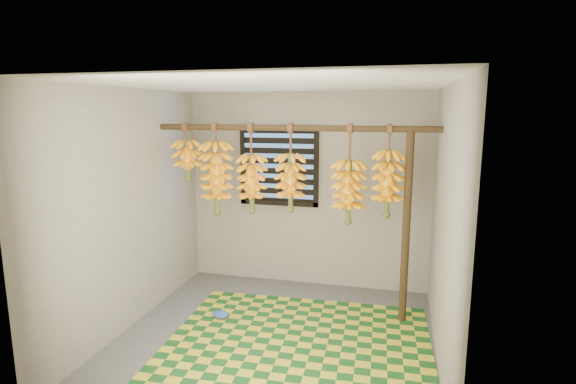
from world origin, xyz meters
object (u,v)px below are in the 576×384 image
(support_post, at_px, (406,229))
(banana_bunch_b, at_px, (217,178))
(banana_bunch_c, at_px, (252,183))
(banana_bunch_d, at_px, (291,182))
(banana_bunch_f, at_px, (388,184))
(woven_mat, at_px, (298,342))
(banana_bunch_a, at_px, (187,160))
(plastic_bag, at_px, (220,314))
(banana_bunch_e, at_px, (349,192))

(support_post, relative_size, banana_bunch_b, 1.97)
(banana_bunch_c, bearing_deg, banana_bunch_d, 0.00)
(banana_bunch_d, bearing_deg, banana_bunch_f, -0.00)
(woven_mat, relative_size, banana_bunch_b, 2.44)
(banana_bunch_a, relative_size, banana_bunch_f, 0.69)
(banana_bunch_d, xyz_separation_m, banana_bunch_f, (1.01, -0.00, 0.03))
(plastic_bag, height_order, banana_bunch_a, banana_bunch_a)
(support_post, xyz_separation_m, banana_bunch_b, (-2.05, 0.00, 0.44))
(support_post, xyz_separation_m, banana_bunch_f, (-0.20, -0.00, 0.45))
(woven_mat, distance_m, banana_bunch_b, 1.94)
(woven_mat, relative_size, banana_bunch_e, 2.39)
(banana_bunch_b, distance_m, banana_bunch_d, 0.84)
(banana_bunch_b, xyz_separation_m, banana_bunch_d, (0.84, 0.00, -0.02))
(banana_bunch_c, bearing_deg, banana_bunch_b, 180.00)
(banana_bunch_b, height_order, banana_bunch_c, same)
(banana_bunch_a, distance_m, banana_bunch_c, 0.79)
(banana_bunch_d, xyz_separation_m, banana_bunch_e, (0.62, -0.00, -0.07))
(support_post, bearing_deg, plastic_bag, -167.02)
(banana_bunch_c, relative_size, banana_bunch_d, 1.04)
(support_post, distance_m, banana_bunch_e, 0.69)
(banana_bunch_c, bearing_deg, woven_mat, -45.89)
(banana_bunch_d, height_order, banana_bunch_e, same)
(woven_mat, distance_m, plastic_bag, 0.96)
(plastic_bag, relative_size, banana_bunch_f, 0.20)
(banana_bunch_a, xyz_separation_m, banana_bunch_d, (1.19, 0.00, -0.21))
(banana_bunch_a, height_order, banana_bunch_d, same)
(banana_bunch_b, height_order, banana_bunch_d, same)
(banana_bunch_c, height_order, banana_bunch_d, same)
(woven_mat, height_order, banana_bunch_a, banana_bunch_a)
(banana_bunch_a, height_order, banana_bunch_b, same)
(plastic_bag, bearing_deg, banana_bunch_a, 140.85)
(support_post, relative_size, banana_bunch_c, 2.05)
(banana_bunch_d, bearing_deg, banana_bunch_a, 180.00)
(woven_mat, relative_size, banana_bunch_d, 2.63)
(plastic_bag, xyz_separation_m, banana_bunch_f, (1.67, 0.43, 1.41))
(woven_mat, relative_size, plastic_bag, 13.12)
(banana_bunch_c, relative_size, banana_bunch_f, 1.04)
(support_post, bearing_deg, banana_bunch_d, 180.00)
(banana_bunch_d, relative_size, banana_bunch_e, 0.91)
(banana_bunch_c, height_order, banana_bunch_e, same)
(woven_mat, xyz_separation_m, banana_bunch_d, (-0.25, 0.71, 1.42))
(woven_mat, xyz_separation_m, banana_bunch_b, (-1.10, 0.71, 1.44))
(banana_bunch_e, relative_size, banana_bunch_f, 1.10)
(banana_bunch_e, bearing_deg, banana_bunch_d, 180.00)
(banana_bunch_e, distance_m, banana_bunch_f, 0.40)
(woven_mat, distance_m, banana_bunch_c, 1.71)
(banana_bunch_d, distance_m, banana_bunch_f, 1.01)
(woven_mat, bearing_deg, banana_bunch_f, 43.43)
(support_post, distance_m, banana_bunch_a, 2.48)
(support_post, bearing_deg, banana_bunch_f, -180.00)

